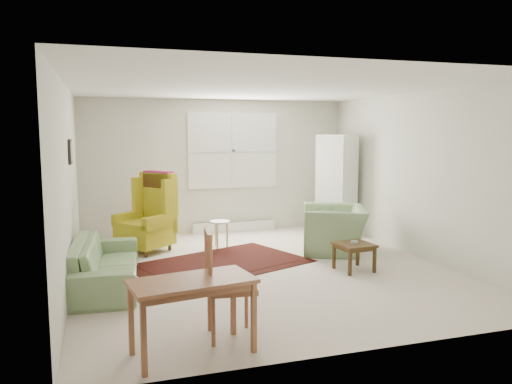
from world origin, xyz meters
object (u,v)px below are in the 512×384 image
object	(u,v)px
stool	(220,234)
coffee_table	(354,257)
sofa	(105,254)
desk	(193,317)
armchair	(334,225)
desk_chair	(230,284)
wingback_chair	(145,212)
cabinet	(336,184)

from	to	relation	value
stool	coffee_table	bearing A→B (deg)	-53.14
sofa	desk	distance (m)	2.33
armchair	desk_chair	bearing A→B (deg)	-18.64
sofa	desk_chair	size ratio (longest dim) A/B	1.92
wingback_chair	stool	distance (m)	1.28
sofa	cabinet	size ratio (longest dim) A/B	1.06
stool	desk_chair	bearing A→B (deg)	-101.75
sofa	armchair	xyz separation A→B (m)	(3.52, 0.77, 0.03)
stool	desk_chair	xyz separation A→B (m)	(-0.74, -3.58, 0.29)
cabinet	desk_chair	bearing A→B (deg)	-146.02
sofa	wingback_chair	bearing A→B (deg)	-16.59
sofa	cabinet	bearing A→B (deg)	-59.22
armchair	sofa	bearing A→B (deg)	-54.91
desk	desk_chair	size ratio (longest dim) A/B	1.02
stool	armchair	bearing A→B (deg)	-26.28
cabinet	desk	distance (m)	5.59
armchair	coffee_table	distance (m)	1.14
wingback_chair	cabinet	distance (m)	3.61
sofa	coffee_table	xyz separation A→B (m)	(3.28, -0.32, -0.20)
sofa	wingback_chair	xyz separation A→B (m)	(0.63, 1.65, 0.24)
coffee_table	cabinet	world-z (taller)	cabinet
cabinet	sofa	bearing A→B (deg)	-172.24
desk_chair	stool	bearing A→B (deg)	-5.24
coffee_table	desk_chair	world-z (taller)	desk_chair
armchair	desk_chair	size ratio (longest dim) A/B	1.08
coffee_table	cabinet	size ratio (longest dim) A/B	0.26
sofa	desk	xyz separation A→B (m)	(0.70, -2.22, -0.07)
sofa	armchair	world-z (taller)	armchair
desk	cabinet	bearing A→B (deg)	50.92
sofa	cabinet	xyz separation A→B (m)	(4.20, 2.09, 0.53)
desk	desk_chair	world-z (taller)	desk_chair
armchair	desk_chair	world-z (taller)	desk_chair
wingback_chair	desk	distance (m)	3.89
wingback_chair	coffee_table	world-z (taller)	wingback_chair
desk_chair	armchair	bearing A→B (deg)	-34.83
sofa	wingback_chair	size ratio (longest dim) A/B	1.54
wingback_chair	coffee_table	bearing A→B (deg)	12.32
wingback_chair	stool	xyz separation A→B (m)	(1.21, -0.05, -0.42)
cabinet	desk	xyz separation A→B (m)	(-3.50, -4.31, -0.59)
wingback_chair	cabinet	world-z (taller)	cabinet
sofa	coffee_table	world-z (taller)	sofa
coffee_table	sofa	bearing A→B (deg)	174.40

